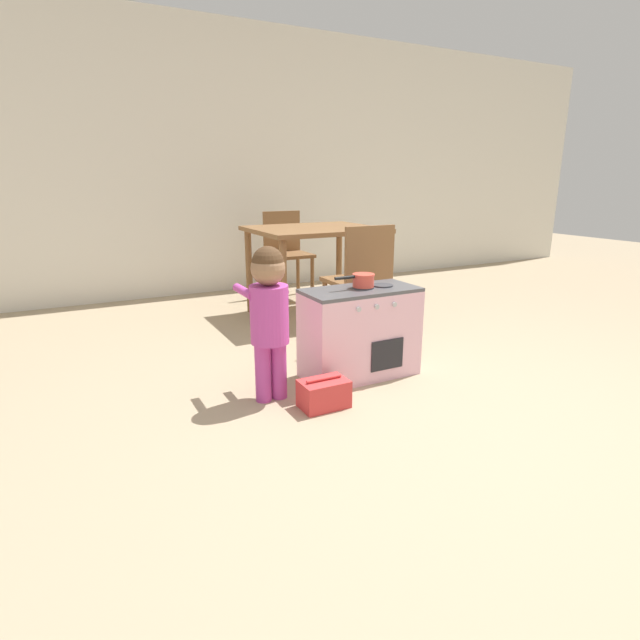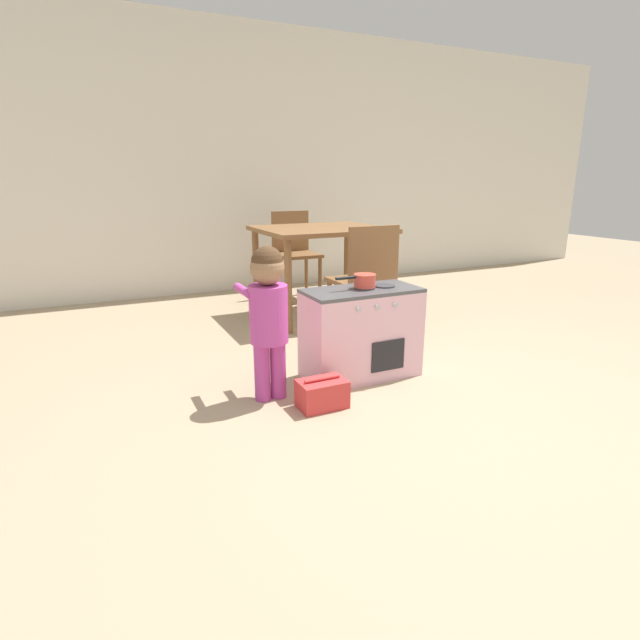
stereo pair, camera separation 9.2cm
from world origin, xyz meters
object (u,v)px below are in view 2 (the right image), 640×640
at_px(toy_basket, 322,394).
at_px(toy_pot, 364,280).
at_px(child_figure, 268,306).
at_px(dining_table, 321,240).
at_px(dining_chair_near, 364,279).
at_px(dining_chair_far, 295,251).
at_px(play_kitchen, 361,333).

bearing_deg(toy_basket, toy_pot, 35.61).
xyz_separation_m(toy_pot, child_figure, (-0.61, -0.07, -0.07)).
distance_m(toy_pot, dining_table, 1.39).
distance_m(toy_pot, dining_chair_near, 0.67).
bearing_deg(toy_basket, dining_chair_near, 48.97).
distance_m(dining_table, dining_chair_far, 0.74).
relative_size(child_figure, dining_chair_near, 0.98).
distance_m(dining_table, dining_chair_near, 0.80).
bearing_deg(dining_chair_near, dining_chair_far, 86.22).
bearing_deg(dining_chair_far, child_figure, 63.84).
xyz_separation_m(play_kitchen, dining_chair_far, (0.45, 2.05, 0.19)).
bearing_deg(dining_chair_near, child_figure, -146.12).
distance_m(play_kitchen, child_figure, 0.65).
height_order(play_kitchen, dining_table, dining_table).
distance_m(toy_basket, dining_table, 1.89).
relative_size(toy_basket, dining_chair_near, 0.29).
distance_m(play_kitchen, toy_basket, 0.53).
bearing_deg(dining_chair_far, dining_table, 84.85).
xyz_separation_m(dining_chair_near, dining_chair_far, (0.10, 1.49, 0.00)).
bearing_deg(child_figure, dining_chair_near, 33.88).
relative_size(toy_pot, dining_chair_far, 0.30).
xyz_separation_m(toy_pot, toy_basket, (-0.41, -0.29, -0.51)).
bearing_deg(play_kitchen, toy_basket, -143.57).
xyz_separation_m(toy_basket, dining_table, (0.78, 1.63, 0.58)).
bearing_deg(dining_table, play_kitchen, -105.98).
distance_m(play_kitchen, dining_table, 1.44).
distance_m(toy_basket, dining_chair_far, 2.52).
height_order(toy_pot, child_figure, child_figure).
bearing_deg(toy_pot, dining_table, 74.53).
bearing_deg(dining_chair_far, play_kitchen, 77.71).
height_order(child_figure, dining_chair_near, dining_chair_near).
relative_size(play_kitchen, toy_basket, 2.75).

